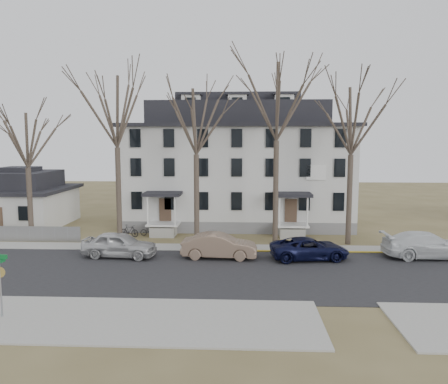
{
  "coord_description": "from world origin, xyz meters",
  "views": [
    {
      "loc": [
        -1.4,
        -22.99,
        7.78
      ],
      "look_at": [
        -2.87,
        9.0,
        4.02
      ],
      "focal_mm": 35.0,
      "sensor_mm": 36.0,
      "label": 1
    }
  ],
  "objects_px": {
    "car_silver": "(120,245)",
    "street_sign": "(0,277)",
    "tree_center": "(277,96)",
    "tree_mid_left": "(196,116)",
    "boarding_house": "(238,167)",
    "bicycle_right": "(129,231)",
    "car_tan": "(219,246)",
    "tree_mid_right": "(352,116)",
    "tree_far_left": "(116,106)",
    "car_navy": "(309,249)",
    "tree_bungalow": "(26,136)",
    "bicycle_left": "(150,231)",
    "car_white": "(427,246)",
    "small_house": "(21,201)"
  },
  "relations": [
    {
      "from": "tree_far_left",
      "to": "car_silver",
      "type": "distance_m",
      "value": 10.62
    },
    {
      "from": "car_tan",
      "to": "small_house",
      "type": "bearing_deg",
      "value": 63.56
    },
    {
      "from": "tree_mid_left",
      "to": "bicycle_right",
      "type": "distance_m",
      "value": 10.84
    },
    {
      "from": "boarding_house",
      "to": "car_white",
      "type": "distance_m",
      "value": 18.12
    },
    {
      "from": "car_navy",
      "to": "bicycle_right",
      "type": "xyz_separation_m",
      "value": [
        -13.59,
        6.09,
        -0.22
      ]
    },
    {
      "from": "tree_center",
      "to": "tree_mid_right",
      "type": "xyz_separation_m",
      "value": [
        5.5,
        0.0,
        -1.48
      ]
    },
    {
      "from": "car_navy",
      "to": "tree_far_left",
      "type": "bearing_deg",
      "value": 64.46
    },
    {
      "from": "bicycle_left",
      "to": "street_sign",
      "type": "xyz_separation_m",
      "value": [
        -2.95,
        -16.79,
        1.47
      ]
    },
    {
      "from": "tree_mid_left",
      "to": "car_silver",
      "type": "relative_size",
      "value": 2.57
    },
    {
      "from": "car_navy",
      "to": "bicycle_right",
      "type": "bearing_deg",
      "value": 58.35
    },
    {
      "from": "tree_far_left",
      "to": "tree_center",
      "type": "relative_size",
      "value": 0.93
    },
    {
      "from": "car_silver",
      "to": "street_sign",
      "type": "bearing_deg",
      "value": 172.7
    },
    {
      "from": "tree_bungalow",
      "to": "bicycle_right",
      "type": "bearing_deg",
      "value": 12.0
    },
    {
      "from": "street_sign",
      "to": "tree_center",
      "type": "bearing_deg",
      "value": 55.14
    },
    {
      "from": "small_house",
      "to": "street_sign",
      "type": "height_order",
      "value": "small_house"
    },
    {
      "from": "street_sign",
      "to": "tree_far_left",
      "type": "bearing_deg",
      "value": 92.56
    },
    {
      "from": "tree_mid_right",
      "to": "small_house",
      "type": "bearing_deg",
      "value": 167.73
    },
    {
      "from": "tree_mid_right",
      "to": "bicycle_right",
      "type": "relative_size",
      "value": 7.82
    },
    {
      "from": "boarding_house",
      "to": "tree_bungalow",
      "type": "relative_size",
      "value": 1.93
    },
    {
      "from": "bicycle_right",
      "to": "tree_mid_right",
      "type": "bearing_deg",
      "value": -79.26
    },
    {
      "from": "tree_mid_left",
      "to": "bicycle_right",
      "type": "height_order",
      "value": "tree_mid_left"
    },
    {
      "from": "tree_center",
      "to": "bicycle_right",
      "type": "height_order",
      "value": "tree_center"
    },
    {
      "from": "tree_center",
      "to": "car_navy",
      "type": "xyz_separation_m",
      "value": [
        1.92,
        -4.53,
        -10.37
      ]
    },
    {
      "from": "car_tan",
      "to": "street_sign",
      "type": "distance_m",
      "value": 13.69
    },
    {
      "from": "tree_mid_left",
      "to": "bicycle_left",
      "type": "xyz_separation_m",
      "value": [
        -4.09,
        2.02,
        -9.19
      ]
    },
    {
      "from": "car_silver",
      "to": "car_white",
      "type": "height_order",
      "value": "car_white"
    },
    {
      "from": "boarding_house",
      "to": "tree_bungalow",
      "type": "distance_m",
      "value": 18.17
    },
    {
      "from": "tree_bungalow",
      "to": "car_tan",
      "type": "relative_size",
      "value": 2.17
    },
    {
      "from": "boarding_house",
      "to": "bicycle_left",
      "type": "bearing_deg",
      "value": -139.14
    },
    {
      "from": "bicycle_left",
      "to": "tree_far_left",
      "type": "bearing_deg",
      "value": 136.45
    },
    {
      "from": "car_tan",
      "to": "bicycle_right",
      "type": "distance_m",
      "value": 9.78
    },
    {
      "from": "boarding_house",
      "to": "tree_far_left",
      "type": "relative_size",
      "value": 1.52
    },
    {
      "from": "car_silver",
      "to": "car_tan",
      "type": "height_order",
      "value": "car_silver"
    },
    {
      "from": "small_house",
      "to": "car_navy",
      "type": "xyz_separation_m",
      "value": [
        24.92,
        -10.73,
        -1.54
      ]
    },
    {
      "from": "tree_mid_left",
      "to": "tree_center",
      "type": "relative_size",
      "value": 0.87
    },
    {
      "from": "tree_far_left",
      "to": "car_tan",
      "type": "distance_m",
      "value": 13.23
    },
    {
      "from": "small_house",
      "to": "tree_bungalow",
      "type": "height_order",
      "value": "tree_bungalow"
    },
    {
      "from": "car_silver",
      "to": "tree_mid_right",
      "type": "bearing_deg",
      "value": -68.62
    },
    {
      "from": "car_tan",
      "to": "car_white",
      "type": "distance_m",
      "value": 13.86
    },
    {
      "from": "tree_far_left",
      "to": "tree_mid_left",
      "type": "bearing_deg",
      "value": 0.0
    },
    {
      "from": "car_white",
      "to": "tree_center",
      "type": "bearing_deg",
      "value": 67.02
    },
    {
      "from": "car_silver",
      "to": "bicycle_left",
      "type": "height_order",
      "value": "car_silver"
    },
    {
      "from": "boarding_house",
      "to": "bicycle_right",
      "type": "bearing_deg",
      "value": -142.73
    },
    {
      "from": "car_navy",
      "to": "car_tan",
      "type": "bearing_deg",
      "value": 82.4
    },
    {
      "from": "tree_center",
      "to": "tree_mid_left",
      "type": "bearing_deg",
      "value": 180.0
    },
    {
      "from": "tree_mid_right",
      "to": "bicycle_right",
      "type": "xyz_separation_m",
      "value": [
        -17.17,
        1.56,
        -9.11
      ]
    },
    {
      "from": "tree_center",
      "to": "tree_bungalow",
      "type": "height_order",
      "value": "tree_center"
    },
    {
      "from": "tree_center",
      "to": "car_tan",
      "type": "height_order",
      "value": "tree_center"
    },
    {
      "from": "tree_bungalow",
      "to": "car_tan",
      "type": "xyz_separation_m",
      "value": [
        14.99,
        -4.52,
        -7.3
      ]
    },
    {
      "from": "car_navy",
      "to": "tree_mid_left",
      "type": "bearing_deg",
      "value": 52.72
    }
  ]
}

